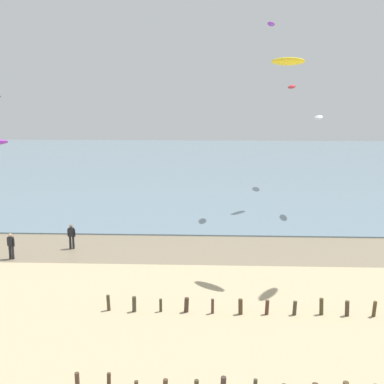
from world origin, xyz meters
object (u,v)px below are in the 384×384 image
Objects in this scene: kite_aloft_6 at (288,61)px; kite_aloft_7 at (271,24)px; person_nearest_camera at (11,245)px; kite_aloft_2 at (318,118)px; person_by_waterline at (71,236)px; kite_aloft_4 at (292,87)px.

kite_aloft_6 is 1.15× the size of kite_aloft_7.
kite_aloft_2 is (21.76, 12.65, 7.46)m from person_nearest_camera.
person_by_waterline is 22.46m from kite_aloft_2.
person_nearest_camera is 26.42m from kite_aloft_7.
kite_aloft_2 is 8.65m from kite_aloft_7.
kite_aloft_2 is at bearing 91.01° from kite_aloft_7.
person_nearest_camera is at bearing 141.42° from kite_aloft_4.
person_by_waterline is 0.79× the size of kite_aloft_2.
kite_aloft_4 is (18.08, 23.13, 10.05)m from person_by_waterline.
kite_aloft_4 is 1.37× the size of kite_aloft_7.
person_by_waterline is 18.18m from kite_aloft_6.
kite_aloft_2 is at bearing 111.94° from kite_aloft_6.
kite_aloft_6 is at bearing 172.28° from kite_aloft_4.
person_nearest_camera is 20.48m from kite_aloft_6.
kite_aloft_7 reaches higher than kite_aloft_2.
kite_aloft_4 is 14.08m from kite_aloft_7.
kite_aloft_2 is 1.17× the size of kite_aloft_7.
person_nearest_camera is 34.68m from kite_aloft_4.
person_nearest_camera is 0.79× the size of kite_aloft_2.
person_nearest_camera is 0.67× the size of kite_aloft_4.
kite_aloft_4 reaches higher than kite_aloft_2.
kite_aloft_6 reaches higher than kite_aloft_2.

